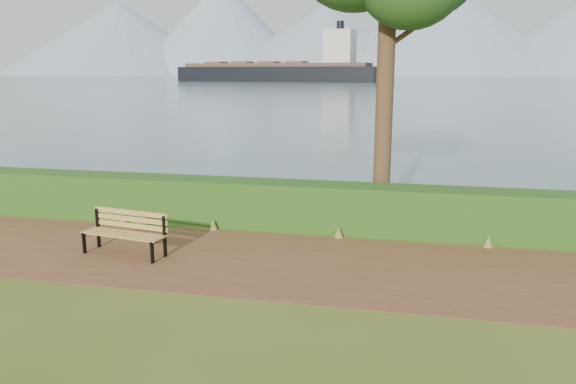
# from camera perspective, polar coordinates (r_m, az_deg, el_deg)

# --- Properties ---
(ground) EXTENTS (140.00, 140.00, 0.00)m
(ground) POSITION_cam_1_polar(r_m,az_deg,el_deg) (9.96, -5.63, -7.44)
(ground) COLOR #445217
(ground) RESTS_ON ground
(path) EXTENTS (40.00, 3.40, 0.01)m
(path) POSITION_cam_1_polar(r_m,az_deg,el_deg) (10.23, -5.11, -6.87)
(path) COLOR brown
(path) RESTS_ON ground
(hedge) EXTENTS (32.00, 0.85, 1.00)m
(hedge) POSITION_cam_1_polar(r_m,az_deg,el_deg) (12.21, -1.92, -1.24)
(hedge) COLOR #1B4112
(hedge) RESTS_ON ground
(water) EXTENTS (700.00, 510.00, 0.00)m
(water) POSITION_cam_1_polar(r_m,az_deg,el_deg) (268.94, 12.06, 11.25)
(water) COLOR #425E6A
(water) RESTS_ON ground
(mountains) EXTENTS (585.00, 190.00, 70.00)m
(mountains) POSITION_cam_1_polar(r_m,az_deg,el_deg) (415.85, 11.17, 15.36)
(mountains) COLOR #788BA1
(mountains) RESTS_ON ground
(bench) EXTENTS (1.67, 0.74, 0.81)m
(bench) POSITION_cam_1_polar(r_m,az_deg,el_deg) (10.80, -16.11, -3.71)
(bench) COLOR black
(bench) RESTS_ON ground
(cargo_ship) EXTENTS (63.97, 19.24, 19.18)m
(cargo_ship) POSITION_cam_1_polar(r_m,az_deg,el_deg) (174.48, -0.57, 12.06)
(cargo_ship) COLOR black
(cargo_ship) RESTS_ON ground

